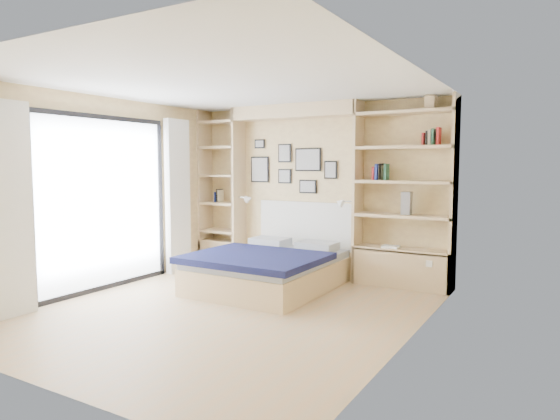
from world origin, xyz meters
The scene contains 8 objects.
ground centered at (0.00, 0.00, 0.00)m, with size 4.50×4.50×0.00m, color tan.
room_shell centered at (-0.39, 1.52, 1.08)m, with size 4.50×4.50×4.50m.
bed centered at (-0.15, 1.13, 0.27)m, with size 1.64×2.13×1.07m.
photo_gallery centered at (-0.45, 2.22, 1.60)m, with size 1.48×0.02×0.82m.
reading_lamps centered at (-0.30, 2.00, 1.10)m, with size 1.92×0.12×0.15m.
shelf_decor centered at (1.09, 2.07, 1.68)m, with size 3.53×0.23×2.03m.
deck centered at (-3.60, 0.00, 0.00)m, with size 3.20×4.00×0.05m, color #746956.
deck_chair centered at (-2.91, 1.06, 0.38)m, with size 0.70×0.90×0.79m.
Camera 1 is at (3.24, -4.40, 1.62)m, focal length 32.00 mm.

